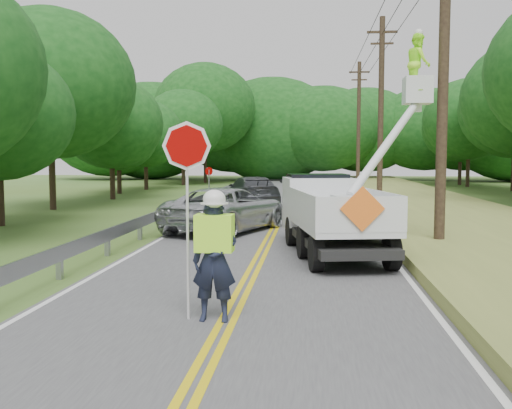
{
  "coord_description": "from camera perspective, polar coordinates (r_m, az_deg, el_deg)",
  "views": [
    {
      "loc": [
        1.34,
        -8.1,
        2.69
      ],
      "look_at": [
        0.0,
        6.0,
        1.5
      ],
      "focal_mm": 41.14,
      "sensor_mm": 36.0,
      "label": 1
    }
  ],
  "objects": [
    {
      "name": "treeline_horizon",
      "position": [
        64.33,
        3.97,
        7.29
      ],
      "size": [
        57.31,
        14.92,
        11.38
      ],
      "color": "#104012",
      "rests_on": "ground"
    },
    {
      "name": "road",
      "position": [
        22.3,
        1.94,
        -2.11
      ],
      "size": [
        7.2,
        96.0,
        0.03
      ],
      "color": "#444446",
      "rests_on": "ground"
    },
    {
      "name": "suv_darkgrey",
      "position": [
        31.01,
        -0.48,
        1.31
      ],
      "size": [
        3.85,
        5.81,
        1.56
      ],
      "primitive_type": "imported",
      "rotation": [
        0.0,
        0.0,
        3.48
      ],
      "color": "#36383D",
      "rests_on": "road"
    },
    {
      "name": "stop_sign_permanent",
      "position": [
        30.59,
        -4.59,
        2.26
      ],
      "size": [
        0.38,
        0.27,
        2.09
      ],
      "color": "gray",
      "rests_on": "ground"
    },
    {
      "name": "utility_poles",
      "position": [
        25.51,
        13.88,
        10.46
      ],
      "size": [
        1.6,
        43.3,
        10.0
      ],
      "color": "black",
      "rests_on": "ground"
    },
    {
      "name": "suv_silver",
      "position": [
        20.7,
        -2.86,
        -0.45
      ],
      "size": [
        4.41,
        6.15,
        1.56
      ],
      "primitive_type": "imported",
      "rotation": [
        0.0,
        0.0,
        2.78
      ],
      "color": "#AFB2B6",
      "rests_on": "road"
    },
    {
      "name": "tall_grass_verge",
      "position": [
        22.98,
        19.92,
        -1.84
      ],
      "size": [
        7.0,
        96.0,
        0.3
      ],
      "primitive_type": "cube",
      "color": "olive",
      "rests_on": "ground"
    },
    {
      "name": "ground",
      "position": [
        8.64,
        -3.87,
        -13.34
      ],
      "size": [
        140.0,
        140.0,
        0.0
      ],
      "primitive_type": "plane",
      "color": "#415419",
      "rests_on": "ground"
    },
    {
      "name": "flagger",
      "position": [
        9.45,
        -4.13,
        -4.52
      ],
      "size": [
        1.18,
        0.48,
        3.21
      ],
      "color": "#191E33",
      "rests_on": "road"
    },
    {
      "name": "treeline_left",
      "position": [
        40.15,
        -11.65,
        9.1
      ],
      "size": [
        11.51,
        56.84,
        11.71
      ],
      "color": "#332319",
      "rests_on": "ground"
    },
    {
      "name": "guardrail",
      "position": [
        23.72,
        -7.65,
        -0.41
      ],
      "size": [
        0.18,
        48.0,
        0.77
      ],
      "color": "gray",
      "rests_on": "ground"
    },
    {
      "name": "bucket_truck",
      "position": [
        16.7,
        7.75,
        0.44
      ],
      "size": [
        4.26,
        6.31,
        6.07
      ],
      "color": "black",
      "rests_on": "road"
    }
  ]
}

